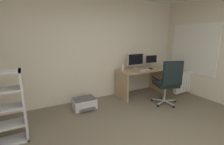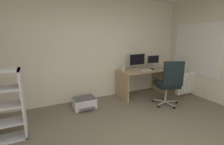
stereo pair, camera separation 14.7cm
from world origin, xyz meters
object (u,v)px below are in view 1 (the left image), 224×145
(monitor_main, at_px, (136,60))
(computer_mouse, at_px, (151,69))
(printer, at_px, (84,103))
(keyboard, at_px, (144,70))
(desk, at_px, (141,76))
(radiator, at_px, (187,82))
(desktop_speaker, at_px, (122,67))
(monitor_secondary, at_px, (151,60))
(office_chair, at_px, (168,81))

(monitor_main, bearing_deg, computer_mouse, -37.25)
(monitor_main, height_order, printer, monitor_main)
(monitor_main, relative_size, keyboard, 1.57)
(desk, distance_m, monitor_main, 0.49)
(keyboard, relative_size, radiator, 0.34)
(desktop_speaker, relative_size, printer, 0.33)
(monitor_secondary, height_order, keyboard, monitor_secondary)
(office_chair, xyz_separation_m, radiator, (1.15, 0.31, -0.26))
(monitor_secondary, height_order, computer_mouse, monitor_secondary)
(desk, bearing_deg, printer, -176.49)
(office_chair, xyz_separation_m, printer, (-1.81, 0.77, -0.48))
(monitor_secondary, distance_m, desktop_speaker, 1.03)
(computer_mouse, height_order, desktop_speaker, desktop_speaker)
(monitor_main, distance_m, computer_mouse, 0.48)
(monitor_secondary, bearing_deg, computer_mouse, -131.89)
(computer_mouse, bearing_deg, printer, -177.05)
(desk, bearing_deg, radiator, -24.18)
(computer_mouse, relative_size, desktop_speaker, 0.59)
(keyboard, xyz_separation_m, desktop_speaker, (-0.55, 0.24, 0.07))
(desk, xyz_separation_m, computer_mouse, (0.23, -0.12, 0.22))
(monitor_secondary, relative_size, desktop_speaker, 2.36)
(desk, relative_size, printer, 2.58)
(keyboard, distance_m, desktop_speaker, 0.60)
(desktop_speaker, bearing_deg, monitor_main, 5.96)
(monitor_secondary, distance_m, office_chair, 1.12)
(desk, height_order, keyboard, keyboard)
(radiator, bearing_deg, keyboard, 161.92)
(keyboard, bearing_deg, computer_mouse, 3.47)
(monitor_main, distance_m, keyboard, 0.38)
(monitor_secondary, relative_size, keyboard, 1.18)
(desk, relative_size, desktop_speaker, 7.74)
(desk, distance_m, printer, 1.75)
(monitor_main, xyz_separation_m, office_chair, (0.21, -1.01, -0.38))
(keyboard, relative_size, computer_mouse, 3.40)
(desk, bearing_deg, monitor_secondary, 16.15)
(monitor_main, xyz_separation_m, printer, (-1.60, -0.24, -0.87))
(printer, bearing_deg, radiator, -8.80)
(keyboard, bearing_deg, monitor_main, 105.12)
(computer_mouse, height_order, radiator, computer_mouse)
(printer, bearing_deg, computer_mouse, -0.52)
(desktop_speaker, height_order, printer, desktop_speaker)
(radiator, bearing_deg, monitor_secondary, 138.70)
(keyboard, height_order, radiator, keyboard)
(monitor_main, distance_m, office_chair, 1.10)
(keyboard, distance_m, office_chair, 0.75)
(monitor_main, bearing_deg, monitor_secondary, 0.01)
(desk, relative_size, monitor_main, 2.47)
(monitor_secondary, distance_m, computer_mouse, 0.39)
(monitor_secondary, bearing_deg, radiator, -41.30)
(monitor_main, relative_size, monitor_secondary, 1.33)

